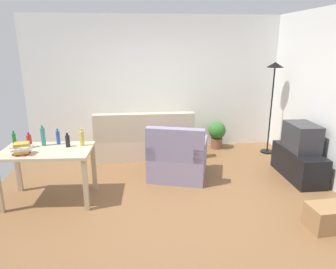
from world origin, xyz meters
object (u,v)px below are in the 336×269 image
(armchair, at_px, (178,159))
(bottle_dark, at_px, (68,141))
(book_stack, at_px, (22,149))
(torchiere_lamp, at_px, (274,83))
(potted_plant, at_px, (217,133))
(bottle_red, at_px, (29,141))
(tv_stand, at_px, (298,164))
(bottle_tall, at_px, (43,136))
(couch, at_px, (144,141))
(bottle_blue, at_px, (58,137))
(desk, at_px, (47,157))
(bottle_squat, at_px, (82,138))
(storage_box, at_px, (328,217))
(bottle_green, at_px, (14,140))
(tv, at_px, (302,137))

(armchair, distance_m, bottle_dark, 1.78)
(armchair, relative_size, book_stack, 4.05)
(torchiere_lamp, xyz_separation_m, potted_plant, (-0.97, 0.37, -1.08))
(torchiere_lamp, relative_size, bottle_red, 8.29)
(tv_stand, height_order, potted_plant, potted_plant)
(tv_stand, distance_m, torchiere_lamp, 1.70)
(bottle_tall, relative_size, bottle_dark, 1.47)
(bottle_dark, distance_m, book_stack, 0.59)
(couch, distance_m, bottle_blue, 2.00)
(desk, bearing_deg, torchiere_lamp, 25.52)
(tv_stand, distance_m, bottle_squat, 3.49)
(torchiere_lamp, height_order, potted_plant, torchiere_lamp)
(tv_stand, xyz_separation_m, bottle_dark, (-3.61, -0.30, 0.61))
(tv_stand, bearing_deg, couch, 62.94)
(bottle_red, height_order, bottle_tall, bottle_tall)
(bottle_red, bearing_deg, bottle_blue, 16.37)
(storage_box, xyz_separation_m, bottle_red, (-3.75, 1.19, 0.70))
(bottle_green, relative_size, bottle_dark, 1.19)
(desk, height_order, bottle_red, bottle_red)
(bottle_green, bearing_deg, bottle_squat, -0.80)
(tv_stand, distance_m, bottle_dark, 3.67)
(couch, bearing_deg, armchair, 115.82)
(bottle_green, distance_m, book_stack, 0.36)
(couch, distance_m, bottle_green, 2.45)
(bottle_tall, height_order, bottle_blue, bottle_tall)
(storage_box, bearing_deg, bottle_red, 162.39)
(couch, bearing_deg, bottle_dark, 55.11)
(desk, relative_size, bottle_tall, 4.12)
(bottle_green, bearing_deg, couch, 40.01)
(tv_stand, bearing_deg, bottle_dark, 94.70)
(bottle_squat, distance_m, book_stack, 0.78)
(desk, relative_size, bottle_dark, 6.07)
(storage_box, relative_size, book_stack, 1.77)
(armchair, relative_size, bottle_blue, 4.73)
(torchiere_lamp, bearing_deg, bottle_dark, -157.12)
(tv, height_order, bottle_green, bottle_green)
(tv_stand, height_order, book_stack, book_stack)
(potted_plant, distance_m, bottle_tall, 3.54)
(bottle_green, bearing_deg, bottle_blue, 8.71)
(tv_stand, bearing_deg, bottle_blue, 92.50)
(desk, distance_m, bottle_tall, 0.32)
(bottle_green, distance_m, bottle_red, 0.20)
(bottle_tall, bearing_deg, bottle_squat, -6.17)
(couch, height_order, torchiere_lamp, torchiere_lamp)
(tv_stand, relative_size, storage_box, 2.29)
(desk, distance_m, book_stack, 0.36)
(bottle_green, bearing_deg, tv, 3.31)
(tv_stand, distance_m, storage_box, 1.51)
(torchiere_lamp, distance_m, bottle_tall, 4.24)
(tv, distance_m, bottle_blue, 3.78)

